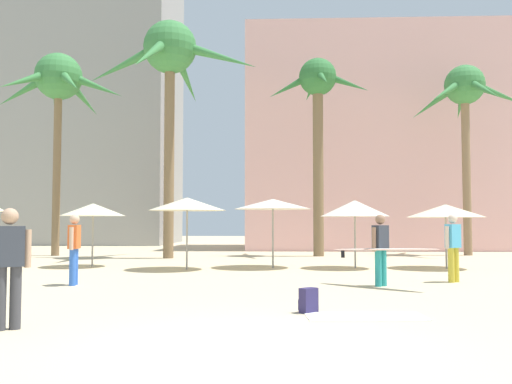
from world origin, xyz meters
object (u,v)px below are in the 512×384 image
at_px(palm_tree_left, 59,86).
at_px(person_near_right, 74,246).
at_px(cafe_umbrella_5, 355,208).
at_px(person_far_right, 453,245).
at_px(palm_tree_far_left, 465,97).
at_px(cafe_umbrella_6, 93,210).
at_px(person_mid_left, 381,248).
at_px(person_near_left, 9,263).
at_px(palm_tree_center, 170,61).
at_px(cafe_umbrella_2, 273,204).
at_px(beach_towel, 365,316).
at_px(palm_tree_right, 318,99).
at_px(cafe_umbrella_0, 446,211).
at_px(cafe_umbrella_1, 187,204).
at_px(backpack, 308,301).

xyz_separation_m(palm_tree_left, person_near_right, (5.46, -12.46, -7.13)).
height_order(cafe_umbrella_5, person_far_right, cafe_umbrella_5).
bearing_deg(palm_tree_far_left, cafe_umbrella_5, -128.64).
height_order(cafe_umbrella_6, person_mid_left, cafe_umbrella_6).
bearing_deg(cafe_umbrella_6, person_near_left, -77.15).
distance_m(palm_tree_center, cafe_umbrella_5, 11.31).
relative_size(cafe_umbrella_2, beach_towel, 1.40).
bearing_deg(cafe_umbrella_5, palm_tree_right, 95.90).
bearing_deg(palm_tree_center, person_near_left, -86.78).
height_order(cafe_umbrella_0, person_near_right, cafe_umbrella_0).
relative_size(cafe_umbrella_0, cafe_umbrella_2, 0.97).
xyz_separation_m(palm_tree_far_left, person_near_right, (-14.03, -13.51, -6.63)).
distance_m(palm_tree_center, person_mid_left, 15.18).
xyz_separation_m(cafe_umbrella_6, person_near_right, (1.48, -5.83, -1.04)).
distance_m(cafe_umbrella_1, backpack, 9.65).
relative_size(palm_tree_center, person_near_left, 6.06).
height_order(palm_tree_far_left, palm_tree_left, palm_tree_left).
bearing_deg(person_near_right, person_far_right, -178.22).
relative_size(backpack, person_far_right, 0.24).
relative_size(palm_tree_far_left, cafe_umbrella_0, 3.54).
height_order(backpack, person_mid_left, person_mid_left).
height_order(cafe_umbrella_0, person_far_right, cafe_umbrella_0).
height_order(cafe_umbrella_1, cafe_umbrella_2, cafe_umbrella_1).
bearing_deg(person_far_right, backpack, -76.51).
height_order(palm_tree_left, palm_tree_right, palm_tree_left).
height_order(palm_tree_right, cafe_umbrella_1, palm_tree_right).
height_order(palm_tree_far_left, person_near_right, palm_tree_far_left).
xyz_separation_m(palm_tree_far_left, palm_tree_center, (-13.81, -2.72, 1.15)).
relative_size(cafe_umbrella_0, cafe_umbrella_1, 1.02).
height_order(cafe_umbrella_1, person_near_left, cafe_umbrella_1).
relative_size(cafe_umbrella_1, person_mid_left, 1.06).
xyz_separation_m(person_mid_left, person_near_right, (-7.50, 0.02, 0.02)).
height_order(palm_tree_left, beach_towel, palm_tree_left).
bearing_deg(beach_towel, person_far_right, 60.45).
xyz_separation_m(palm_tree_far_left, person_mid_left, (-6.53, -13.53, -6.65)).
bearing_deg(palm_tree_far_left, cafe_umbrella_0, -112.86).
bearing_deg(person_near_left, person_mid_left, 100.49).
xyz_separation_m(backpack, person_far_right, (4.02, 5.10, 0.76)).
distance_m(palm_tree_right, cafe_umbrella_6, 11.99).
bearing_deg(palm_tree_right, palm_tree_far_left, 7.90).
bearing_deg(backpack, palm_tree_left, -7.41).
bearing_deg(palm_tree_center, palm_tree_right, 14.54).
xyz_separation_m(palm_tree_center, palm_tree_right, (6.67, 1.73, -1.36)).
relative_size(palm_tree_far_left, palm_tree_left, 0.95).
bearing_deg(cafe_umbrella_6, cafe_umbrella_1, -16.88).
height_order(palm_tree_center, backpack, palm_tree_center).
relative_size(palm_tree_far_left, palm_tree_center, 0.87).
bearing_deg(palm_tree_right, person_mid_left, -87.22).
xyz_separation_m(beach_towel, person_near_left, (-5.28, -1.33, 0.95)).
bearing_deg(cafe_umbrella_6, palm_tree_right, 38.62).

